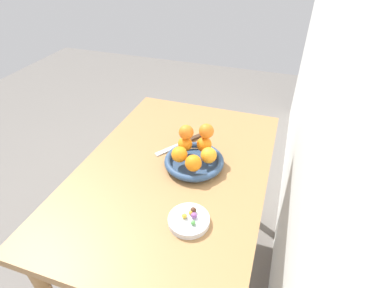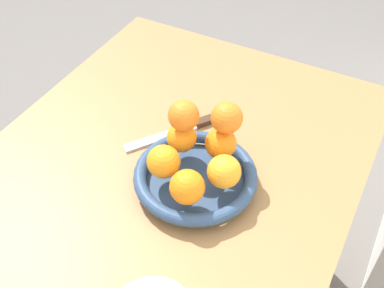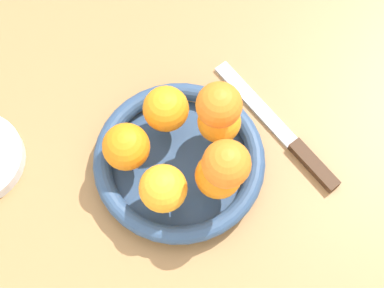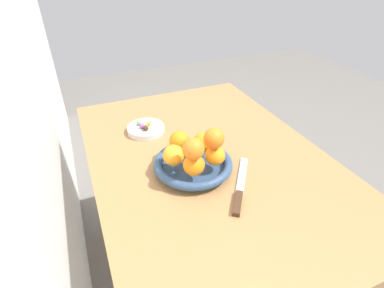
% 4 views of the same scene
% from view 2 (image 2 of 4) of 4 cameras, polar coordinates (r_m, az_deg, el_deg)
% --- Properties ---
extents(dining_table, '(1.10, 0.76, 0.74)m').
position_cam_2_polar(dining_table, '(1.04, -4.68, -8.19)').
color(dining_table, '#9E7042').
rests_on(dining_table, ground_plane).
extents(fruit_bowl, '(0.25, 0.25, 0.04)m').
position_cam_2_polar(fruit_bowl, '(0.95, 0.41, -3.94)').
color(fruit_bowl, navy).
rests_on(fruit_bowl, dining_table).
extents(orange_0, '(0.07, 0.07, 0.07)m').
position_cam_2_polar(orange_0, '(0.91, -3.39, -2.09)').
color(orange_0, orange).
rests_on(orange_0, fruit_bowl).
extents(orange_1, '(0.07, 0.07, 0.07)m').
position_cam_2_polar(orange_1, '(0.87, -0.57, -5.12)').
color(orange_1, orange).
rests_on(orange_1, fruit_bowl).
extents(orange_2, '(0.06, 0.06, 0.06)m').
position_cam_2_polar(orange_2, '(0.90, 3.83, -3.28)').
color(orange_2, orange).
rests_on(orange_2, fruit_bowl).
extents(orange_3, '(0.06, 0.06, 0.06)m').
position_cam_2_polar(orange_3, '(0.95, 3.43, 0.07)').
color(orange_3, orange).
rests_on(orange_3, fruit_bowl).
extents(orange_4, '(0.06, 0.06, 0.06)m').
position_cam_2_polar(orange_4, '(0.96, -1.22, 0.80)').
color(orange_4, orange).
rests_on(orange_4, fruit_bowl).
extents(orange_5, '(0.06, 0.06, 0.06)m').
position_cam_2_polar(orange_5, '(0.91, 4.14, 3.12)').
color(orange_5, orange).
rests_on(orange_5, orange_3).
extents(orange_6, '(0.06, 0.06, 0.06)m').
position_cam_2_polar(orange_6, '(0.92, -1.00, 3.39)').
color(orange_6, orange).
rests_on(orange_6, orange_4).
extents(knife, '(0.22, 0.17, 0.01)m').
position_cam_2_polar(knife, '(1.08, -0.40, 2.01)').
color(knife, '#3F2819').
rests_on(knife, dining_table).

